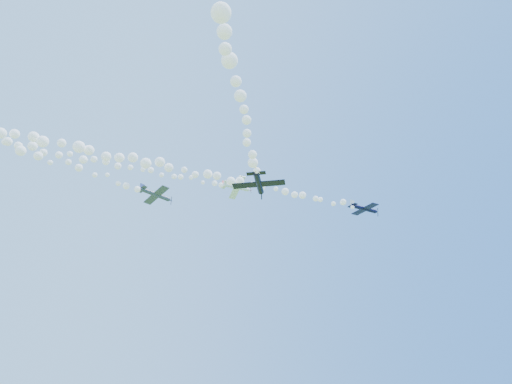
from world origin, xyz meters
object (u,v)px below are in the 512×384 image
plane_white (237,187)px  plane_black (259,183)px  plane_navy (364,209)px  plane_grey (156,195)px

plane_white → plane_black: bearing=-102.3°
plane_white → plane_navy: bearing=-20.5°
plane_grey → plane_black: size_ratio=0.99×
plane_navy → plane_black: (-33.15, -13.93, -10.09)m
plane_grey → plane_navy: bearing=-21.7°
plane_grey → plane_black: bearing=-77.1°
plane_white → plane_navy: plane_white is taller
plane_white → plane_black: (-8.51, -26.07, -14.98)m
plane_navy → plane_black: size_ratio=1.07×
plane_navy → plane_black: 37.35m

